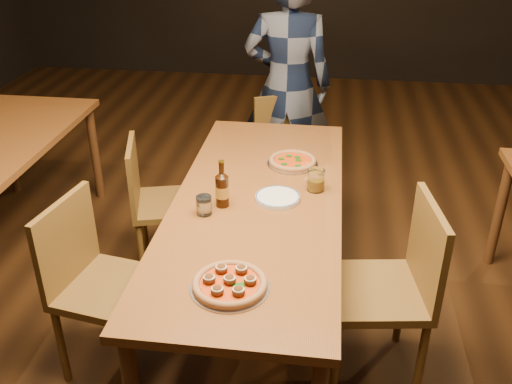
# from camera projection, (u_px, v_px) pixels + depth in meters

# --- Properties ---
(ground) EXTENTS (9.00, 9.00, 0.00)m
(ground) POSITION_uv_depth(u_px,v_px,m) (257.00, 321.00, 3.08)
(ground) COLOR black
(table_main) EXTENTS (0.80, 2.00, 0.75)m
(table_main) POSITION_uv_depth(u_px,v_px,m) (257.00, 213.00, 2.76)
(table_main) COLOR brown
(table_main) RESTS_ON ground
(chair_main_nw) EXTENTS (0.49, 0.49, 0.91)m
(chair_main_nw) POSITION_uv_depth(u_px,v_px,m) (110.00, 287.00, 2.61)
(chair_main_nw) COLOR brown
(chair_main_nw) RESTS_ON ground
(chair_main_sw) EXTENTS (0.49, 0.49, 0.85)m
(chair_main_sw) POSITION_uv_depth(u_px,v_px,m) (168.00, 203.00, 3.36)
(chair_main_sw) COLOR brown
(chair_main_sw) RESTS_ON ground
(chair_main_e) EXTENTS (0.50, 0.50, 0.95)m
(chair_main_e) POSITION_uv_depth(u_px,v_px,m) (375.00, 290.00, 2.56)
(chair_main_e) COLOR brown
(chair_main_e) RESTS_ON ground
(chair_end) EXTENTS (0.52, 0.52, 0.84)m
(chair_end) POSITION_uv_depth(u_px,v_px,m) (289.00, 157.00, 3.95)
(chair_end) COLOR brown
(chair_end) RESTS_ON ground
(pizza_meatball) EXTENTS (0.30, 0.30, 0.05)m
(pizza_meatball) POSITION_uv_depth(u_px,v_px,m) (230.00, 283.00, 2.12)
(pizza_meatball) COLOR #B7B7BF
(pizza_meatball) RESTS_ON table_main
(pizza_margherita) EXTENTS (0.27, 0.27, 0.04)m
(pizza_margherita) POSITION_uv_depth(u_px,v_px,m) (292.00, 161.00, 3.07)
(pizza_margherita) COLOR #B7B7BF
(pizza_margherita) RESTS_ON table_main
(plate_stack) EXTENTS (0.21, 0.21, 0.02)m
(plate_stack) POSITION_uv_depth(u_px,v_px,m) (278.00, 198.00, 2.72)
(plate_stack) COLOR white
(plate_stack) RESTS_ON table_main
(beer_bottle) EXTENTS (0.06, 0.06, 0.23)m
(beer_bottle) POSITION_uv_depth(u_px,v_px,m) (222.00, 190.00, 2.64)
(beer_bottle) COLOR black
(beer_bottle) RESTS_ON table_main
(water_glass) EXTENTS (0.07, 0.07, 0.09)m
(water_glass) POSITION_uv_depth(u_px,v_px,m) (204.00, 205.00, 2.59)
(water_glass) COLOR white
(water_glass) RESTS_ON table_main
(amber_glass) EXTENTS (0.09, 0.09, 0.11)m
(amber_glass) POSITION_uv_depth(u_px,v_px,m) (316.00, 180.00, 2.79)
(amber_glass) COLOR #A97213
(amber_glass) RESTS_ON table_main
(diner) EXTENTS (0.62, 0.41, 1.69)m
(diner) POSITION_uv_depth(u_px,v_px,m) (288.00, 86.00, 3.97)
(diner) COLOR black
(diner) RESTS_ON ground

